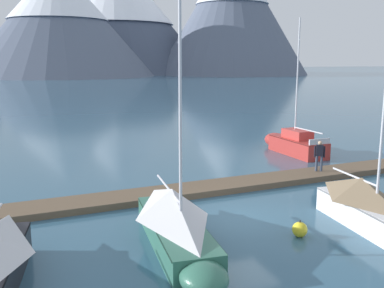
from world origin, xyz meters
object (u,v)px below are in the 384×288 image
at_px(sailboat_second_berth, 176,222).
at_px(person_on_dock, 319,154).
at_px(sailboat_mid_dock_port, 370,207).
at_px(sailboat_mid_dock_starboard, 293,143).
at_px(mooring_buoy_inner_mooring, 300,229).

distance_m(sailboat_second_berth, person_on_dock, 12.00).
xyz_separation_m(sailboat_second_berth, person_on_dock, (10.24, 6.24, 0.36)).
bearing_deg(sailboat_second_berth, sailboat_mid_dock_port, -6.44).
height_order(sailboat_mid_dock_starboard, person_on_dock, sailboat_mid_dock_starboard).
distance_m(sailboat_mid_dock_starboard, mooring_buoy_inner_mooring, 15.11).
relative_size(sailboat_second_berth, person_on_dock, 5.32).
distance_m(sailboat_second_berth, mooring_buoy_inner_mooring, 4.58).
height_order(sailboat_mid_dock_starboard, mooring_buoy_inner_mooring, sailboat_mid_dock_starboard).
relative_size(sailboat_second_berth, sailboat_mid_dock_starboard, 0.99).
bearing_deg(sailboat_second_berth, sailboat_mid_dock_starboard, 44.65).
xyz_separation_m(person_on_dock, mooring_buoy_inner_mooring, (-5.76, -6.94, -0.98)).
xyz_separation_m(sailboat_second_berth, sailboat_mid_dock_port, (7.46, -0.84, -0.06)).
xyz_separation_m(sailboat_mid_dock_port, mooring_buoy_inner_mooring, (-2.98, 0.14, -0.57)).
bearing_deg(sailboat_mid_dock_port, mooring_buoy_inner_mooring, 177.28).
xyz_separation_m(sailboat_second_berth, mooring_buoy_inner_mooring, (4.48, -0.70, -0.63)).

